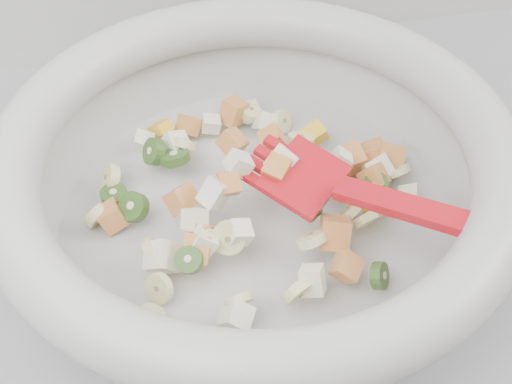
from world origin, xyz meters
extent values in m
cylinder|color=#B6B6B4|center=(0.11, 1.43, 0.91)|extent=(0.36, 0.36, 0.02)
torus|color=#B6B6B4|center=(0.11, 1.43, 0.99)|extent=(0.44, 0.44, 0.05)
cylinder|color=beige|center=(0.17, 1.50, 0.94)|extent=(0.04, 0.04, 0.02)
cylinder|color=beige|center=(0.12, 1.33, 0.94)|extent=(0.03, 0.03, 0.03)
cylinder|color=beige|center=(0.02, 1.40, 0.94)|extent=(0.02, 0.03, 0.03)
cylinder|color=beige|center=(0.24, 1.44, 0.94)|extent=(0.03, 0.03, 0.02)
cylinder|color=beige|center=(0.06, 1.52, 0.94)|extent=(0.03, 0.03, 0.03)
cylinder|color=beige|center=(0.19, 1.39, 0.95)|extent=(0.03, 0.02, 0.03)
cylinder|color=beige|center=(0.08, 1.38, 0.95)|extent=(0.04, 0.03, 0.04)
cylinder|color=beige|center=(0.01, 1.34, 0.93)|extent=(0.03, 0.03, 0.02)
cylinder|color=beige|center=(-0.01, 1.49, 0.93)|extent=(0.03, 0.04, 0.04)
cylinder|color=beige|center=(0.02, 1.36, 0.93)|extent=(0.03, 0.03, 0.03)
cylinder|color=beige|center=(0.18, 1.40, 0.95)|extent=(0.03, 0.03, 0.04)
cylinder|color=beige|center=(0.13, 1.55, 0.94)|extent=(0.03, 0.02, 0.02)
cylinder|color=beige|center=(0.16, 1.54, 0.93)|extent=(0.03, 0.03, 0.03)
cylinder|color=beige|center=(0.14, 1.37, 0.95)|extent=(0.03, 0.03, 0.03)
cylinder|color=beige|center=(0.07, 1.33, 0.94)|extent=(0.03, 0.02, 0.03)
cylinder|color=beige|center=(0.17, 1.43, 0.95)|extent=(0.03, 0.04, 0.03)
cylinder|color=beige|center=(0.13, 1.56, 0.93)|extent=(0.04, 0.04, 0.01)
cylinder|color=beige|center=(-0.03, 1.45, 0.93)|extent=(0.03, 0.02, 0.03)
cube|color=#CF8D41|center=(0.05, 1.38, 0.95)|extent=(0.03, 0.04, 0.03)
cube|color=#CF8D41|center=(-0.01, 1.45, 0.93)|extent=(0.03, 0.03, 0.03)
cube|color=#CF8D41|center=(0.09, 1.43, 0.97)|extent=(0.02, 0.03, 0.03)
cube|color=#CF8D41|center=(0.24, 1.46, 0.94)|extent=(0.03, 0.04, 0.03)
cube|color=#CF8D41|center=(0.22, 1.43, 0.94)|extent=(0.03, 0.03, 0.03)
cube|color=#CF8D41|center=(0.16, 1.34, 0.94)|extent=(0.03, 0.03, 0.03)
cube|color=#CF8D41|center=(0.13, 1.43, 0.98)|extent=(0.03, 0.03, 0.03)
cube|color=#CF8D41|center=(0.06, 1.40, 0.95)|extent=(0.03, 0.03, 0.02)
cube|color=#CF8D41|center=(0.23, 1.47, 0.93)|extent=(0.03, 0.03, 0.03)
cube|color=#CF8D41|center=(0.14, 1.49, 0.96)|extent=(0.03, 0.02, 0.03)
cube|color=#CF8D41|center=(0.11, 1.55, 0.94)|extent=(0.03, 0.03, 0.03)
cube|color=#CF8D41|center=(0.16, 1.37, 0.95)|extent=(0.03, 0.04, 0.04)
cube|color=#CF8D41|center=(0.05, 1.44, 0.95)|extent=(0.03, 0.03, 0.03)
cube|color=#CF8D41|center=(0.10, 1.50, 0.95)|extent=(0.03, 0.03, 0.03)
cube|color=#CF8D41|center=(0.21, 1.47, 0.94)|extent=(0.03, 0.03, 0.03)
cube|color=#CF8D41|center=(0.07, 1.55, 0.93)|extent=(0.03, 0.03, 0.03)
cylinder|color=#539933|center=(0.03, 1.51, 0.94)|extent=(0.02, 0.04, 0.04)
cylinder|color=#539933|center=(0.22, 1.43, 0.94)|extent=(0.03, 0.03, 0.02)
cylinder|color=#539933|center=(0.16, 1.45, 0.96)|extent=(0.03, 0.04, 0.04)
cylinder|color=#539933|center=(0.19, 1.33, 0.94)|extent=(0.02, 0.03, 0.03)
cylinder|color=#539933|center=(0.05, 1.50, 0.94)|extent=(0.04, 0.04, 0.02)
cylinder|color=#539933|center=(0.01, 1.45, 0.94)|extent=(0.04, 0.03, 0.03)
cylinder|color=#539933|center=(0.15, 1.40, 0.96)|extent=(0.03, 0.03, 0.03)
cylinder|color=#539933|center=(0.04, 1.37, 0.95)|extent=(0.02, 0.03, 0.02)
cylinder|color=#539933|center=(-0.01, 1.47, 0.93)|extent=(0.03, 0.03, 0.01)
cube|color=white|center=(0.05, 1.41, 0.96)|extent=(0.03, 0.03, 0.03)
cube|color=white|center=(0.10, 1.44, 0.98)|extent=(0.03, 0.02, 0.02)
cube|color=white|center=(0.07, 1.32, 0.94)|extent=(0.03, 0.03, 0.03)
cube|color=white|center=(0.09, 1.55, 0.94)|extent=(0.02, 0.02, 0.02)
cube|color=white|center=(0.14, 1.54, 0.93)|extent=(0.03, 0.02, 0.03)
cube|color=white|center=(0.02, 1.54, 0.93)|extent=(0.03, 0.02, 0.03)
cube|color=white|center=(0.02, 1.39, 0.94)|extent=(0.04, 0.03, 0.04)
cube|color=white|center=(0.09, 1.39, 0.96)|extent=(0.02, 0.02, 0.02)
cube|color=white|center=(0.13, 1.34, 0.95)|extent=(0.02, 0.03, 0.03)
cube|color=white|center=(0.06, 1.39, 0.95)|extent=(0.03, 0.02, 0.03)
cube|color=white|center=(0.23, 1.45, 0.94)|extent=(0.03, 0.04, 0.04)
cube|color=white|center=(0.07, 1.42, 0.97)|extent=(0.03, 0.03, 0.03)
cube|color=white|center=(0.25, 1.42, 0.93)|extent=(0.03, 0.02, 0.03)
cube|color=white|center=(0.05, 1.52, 0.94)|extent=(0.03, 0.03, 0.04)
cube|color=white|center=(0.19, 1.45, 0.95)|extent=(0.03, 0.02, 0.03)
cube|color=white|center=(0.13, 1.44, 0.97)|extent=(0.04, 0.03, 0.03)
cube|color=white|center=(0.13, 1.57, 0.93)|extent=(0.02, 0.03, 0.03)
cube|color=yellow|center=(0.04, 1.55, 0.94)|extent=(0.03, 0.03, 0.02)
cube|color=yellow|center=(0.18, 1.51, 0.94)|extent=(0.03, 0.02, 0.02)
cube|color=yellow|center=(0.21, 1.40, 0.94)|extent=(0.03, 0.03, 0.02)
cube|color=red|center=(0.15, 1.42, 0.97)|extent=(0.09, 0.09, 0.02)
cube|color=red|center=(0.14, 1.46, 0.97)|extent=(0.03, 0.03, 0.01)
cube|color=red|center=(0.13, 1.45, 0.97)|extent=(0.03, 0.03, 0.01)
cube|color=red|center=(0.12, 1.44, 0.97)|extent=(0.03, 0.03, 0.01)
cube|color=red|center=(0.10, 1.43, 0.97)|extent=(0.03, 0.03, 0.01)
cube|color=red|center=(0.24, 1.33, 1.00)|extent=(0.16, 0.16, 0.05)
camera|label=1|loc=(0.02, 1.02, 1.39)|focal=50.00mm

